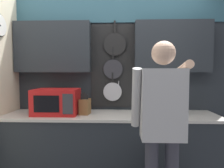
# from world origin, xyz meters

# --- Properties ---
(base_cabinet_counter) EXTENTS (2.54, 0.62, 0.92)m
(base_cabinet_counter) POSITION_xyz_m (0.00, -0.00, 0.46)
(base_cabinet_counter) COLOR #23282D
(base_cabinet_counter) RESTS_ON ground_plane
(back_wall_unit) EXTENTS (3.11, 0.20, 2.45)m
(back_wall_unit) POSITION_xyz_m (-0.00, 0.27, 1.47)
(back_wall_unit) COLOR #23282D
(back_wall_unit) RESTS_ON ground_plane
(microwave) EXTENTS (0.52, 0.37, 0.30)m
(microwave) POSITION_xyz_m (-0.66, -0.02, 1.07)
(microwave) COLOR red
(microwave) RESTS_ON base_cabinet_counter
(knife_block) EXTENTS (0.13, 0.16, 0.27)m
(knife_block) POSITION_xyz_m (-0.31, -0.02, 1.02)
(knife_block) COLOR brown
(knife_block) RESTS_ON base_cabinet_counter
(utensil_crock) EXTENTS (0.11, 0.11, 0.36)m
(utensil_crock) POSITION_xyz_m (0.84, -0.02, 1.01)
(utensil_crock) COLOR white
(utensil_crock) RESTS_ON base_cabinet_counter
(person) EXTENTS (0.54, 0.66, 1.70)m
(person) POSITION_xyz_m (0.48, -0.60, 1.01)
(person) COLOR #383842
(person) RESTS_ON ground_plane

